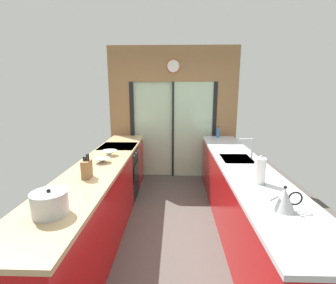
# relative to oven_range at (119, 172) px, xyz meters

# --- Properties ---
(ground_plane) EXTENTS (5.04, 7.60, 0.02)m
(ground_plane) POSITION_rel_oven_range_xyz_m (0.91, -0.65, -0.47)
(ground_plane) COLOR #4C4742
(back_wall_unit) EXTENTS (2.64, 0.12, 2.70)m
(back_wall_unit) POSITION_rel_oven_range_xyz_m (0.91, 1.15, 1.07)
(back_wall_unit) COLOR olive
(back_wall_unit) RESTS_ON ground_plane
(left_counter_run) EXTENTS (0.62, 3.80, 0.92)m
(left_counter_run) POSITION_rel_oven_range_xyz_m (-0.00, -1.12, 0.01)
(left_counter_run) COLOR #AD0C0F
(left_counter_run) RESTS_ON ground_plane
(right_counter_run) EXTENTS (0.62, 3.80, 0.92)m
(right_counter_run) POSITION_rel_oven_range_xyz_m (1.82, -0.95, 0.01)
(right_counter_run) COLOR #AD0C0F
(right_counter_run) RESTS_ON ground_plane
(sink_faucet) EXTENTS (0.19, 0.02, 0.28)m
(sink_faucet) POSITION_rel_oven_range_xyz_m (1.97, -0.70, 0.65)
(sink_faucet) COLOR #B7BABC
(sink_faucet) RESTS_ON right_counter_run
(oven_range) EXTENTS (0.60, 0.60, 0.92)m
(oven_range) POSITION_rel_oven_range_xyz_m (0.00, 0.00, 0.00)
(oven_range) COLOR black
(oven_range) RESTS_ON ground_plane
(mixing_bowl_near) EXTENTS (0.20, 0.20, 0.06)m
(mixing_bowl_near) POSITION_rel_oven_range_xyz_m (0.02, -0.95, 0.50)
(mixing_bowl_near) COLOR gray
(mixing_bowl_near) RESTS_ON left_counter_run
(mixing_bowl_far) EXTENTS (0.22, 0.22, 0.08)m
(mixing_bowl_far) POSITION_rel_oven_range_xyz_m (0.02, -0.61, 0.51)
(mixing_bowl_far) COLOR silver
(mixing_bowl_far) RESTS_ON left_counter_run
(knife_block) EXTENTS (0.08, 0.14, 0.26)m
(knife_block) POSITION_rel_oven_range_xyz_m (0.02, -1.50, 0.56)
(knife_block) COLOR brown
(knife_block) RESTS_ON left_counter_run
(stock_pot) EXTENTS (0.27, 0.27, 0.20)m
(stock_pot) POSITION_rel_oven_range_xyz_m (0.02, -2.28, 0.55)
(stock_pot) COLOR #B7BABC
(stock_pot) RESTS_ON left_counter_run
(kettle) EXTENTS (0.26, 0.18, 0.20)m
(kettle) POSITION_rel_oven_range_xyz_m (1.80, -2.16, 0.55)
(kettle) COLOR #B7BABC
(kettle) RESTS_ON right_counter_run
(soap_bottle) EXTENTS (0.06, 0.06, 0.22)m
(soap_bottle) POSITION_rel_oven_range_xyz_m (1.80, 0.79, 0.56)
(soap_bottle) COLOR #286BB7
(soap_bottle) RESTS_ON right_counter_run
(paper_towel_roll) EXTENTS (0.13, 0.13, 0.29)m
(paper_towel_roll) POSITION_rel_oven_range_xyz_m (1.80, -1.60, 0.59)
(paper_towel_roll) COLOR #B7BABC
(paper_towel_roll) RESTS_ON right_counter_run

